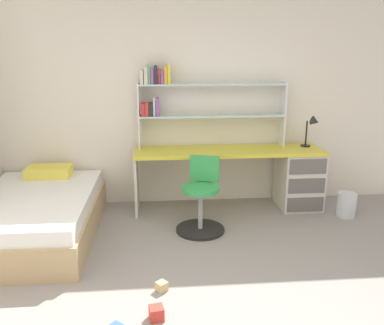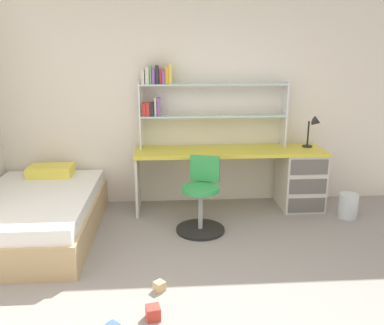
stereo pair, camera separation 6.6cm
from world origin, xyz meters
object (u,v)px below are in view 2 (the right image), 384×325
bookshelf_hutch (191,98)px  swivel_chair (201,203)px  desk_lamp (315,127)px  waste_bin (348,206)px  toy_block_red_3 (153,313)px  desk (279,174)px  bed_platform (36,215)px  toy_block_natural_2 (159,286)px

bookshelf_hutch → swivel_chair: bearing=-85.7°
desk_lamp → waste_bin: (0.30, -0.43, -0.85)m
desk_lamp → swivel_chair: size_ratio=0.49×
bookshelf_hutch → toy_block_red_3: bookshelf_hutch is taller
desk → bed_platform: bearing=-167.1°
bookshelf_hutch → desk_lamp: bearing=-4.6°
desk → bed_platform: size_ratio=1.21×
desk → toy_block_red_3: desk is taller
desk → bookshelf_hutch: (-1.07, 0.17, 0.92)m
desk_lamp → toy_block_red_3: size_ratio=3.89×
waste_bin → bookshelf_hutch: bearing=162.8°
desk → toy_block_natural_2: 2.30m
toy_block_red_3 → bookshelf_hutch: bearing=79.5°
bookshelf_hutch → toy_block_natural_2: size_ratio=22.90×
bed_platform → waste_bin: size_ratio=6.55×
desk → waste_bin: desk is taller
desk_lamp → bed_platform: 3.31m
toy_block_natural_2 → toy_block_red_3: 0.36m
waste_bin → toy_block_natural_2: (-2.17, -1.36, -0.10)m
bookshelf_hutch → waste_bin: bearing=-17.2°
desk → toy_block_red_3: 2.60m
waste_bin → bed_platform: bearing=-176.0°
desk → desk_lamp: 0.71m
swivel_chair → bed_platform: 1.72m
waste_bin → toy_block_red_3: size_ratio=2.87×
bookshelf_hutch → bed_platform: (-1.66, -0.79, -1.11)m
swivel_chair → toy_block_natural_2: 1.24m
swivel_chair → bed_platform: bearing=-179.5°
bed_platform → toy_block_red_3: 1.93m
swivel_chair → bookshelf_hutch: bearing=94.3°
desk_lamp → waste_bin: 1.00m
desk_lamp → bed_platform: size_ratio=0.21×
bookshelf_hutch → bed_platform: 2.15m
desk → desk_lamp: desk_lamp is taller
waste_bin → toy_block_red_3: waste_bin is taller
swivel_chair → toy_block_natural_2: bearing=-111.1°
waste_bin → toy_block_red_3: bearing=-142.2°
desk_lamp → toy_block_natural_2: desk_lamp is taller
bookshelf_hutch → toy_block_red_3: bearing=-100.5°
bookshelf_hutch → waste_bin: 2.22m
desk → swivel_chair: (-1.01, -0.61, -0.12)m
desk_lamp → toy_block_natural_2: size_ratio=4.97×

